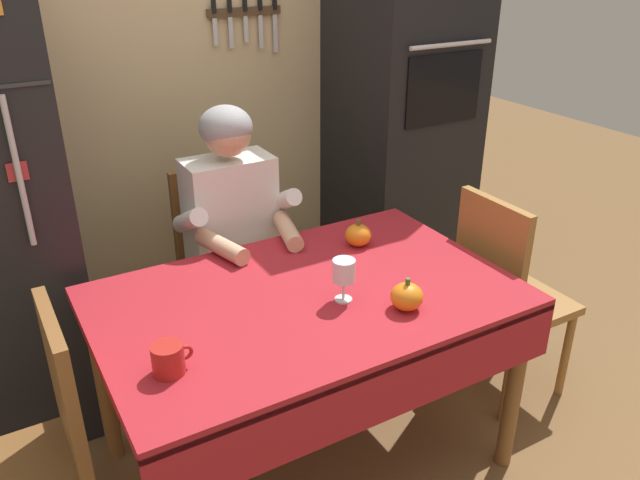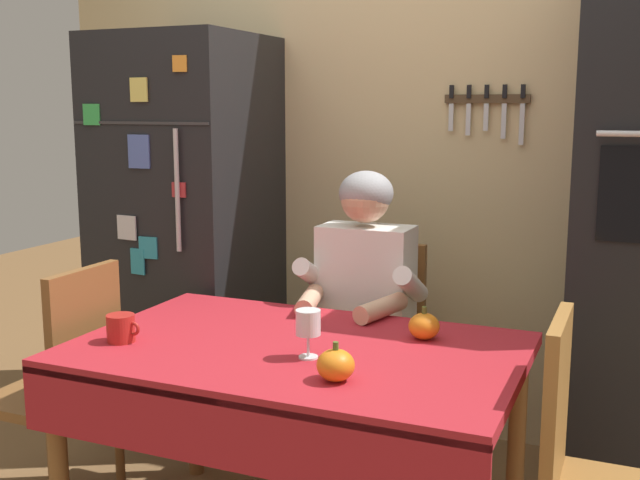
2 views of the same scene
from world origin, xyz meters
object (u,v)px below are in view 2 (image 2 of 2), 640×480
at_px(refrigerator, 188,235).
at_px(pumpkin_medium, 336,365).
at_px(chair_right_side, 591,471).
at_px(dining_table, 294,373).
at_px(coffee_mug, 121,328).
at_px(chair_left_side, 65,380).
at_px(chair_behind_person, 376,346).
at_px(seated_person, 360,303).
at_px(wine_glass, 308,324).
at_px(pumpkin_large, 424,326).

height_order(refrigerator, pumpkin_medium, refrigerator).
bearing_deg(chair_right_side, dining_table, 178.60).
bearing_deg(chair_right_side, coffee_mug, -174.38).
height_order(chair_left_side, chair_right_side, same).
relative_size(chair_behind_person, seated_person, 0.75).
height_order(refrigerator, chair_behind_person, refrigerator).
bearing_deg(chair_behind_person, refrigerator, 174.58).
bearing_deg(pumpkin_medium, chair_behind_person, 102.69).
bearing_deg(dining_table, coffee_mug, -163.03).
distance_m(refrigerator, seated_person, 1.01).
xyz_separation_m(refrigerator, pumpkin_medium, (1.18, -1.11, -0.12)).
xyz_separation_m(seated_person, pumpkin_medium, (0.23, -0.83, 0.05)).
height_order(chair_left_side, pumpkin_medium, chair_left_side).
xyz_separation_m(dining_table, seated_person, (0.00, 0.60, 0.08)).
bearing_deg(dining_table, refrigerator, 137.09).
bearing_deg(refrigerator, chair_left_side, -86.90).
bearing_deg(chair_left_side, seated_person, 34.92).
height_order(wine_glass, pumpkin_large, wine_glass).
height_order(refrigerator, chair_left_side, refrigerator).
bearing_deg(pumpkin_large, wine_glass, -129.94).
xyz_separation_m(refrigerator, seated_person, (0.95, -0.28, -0.16)).
xyz_separation_m(pumpkin_large, pumpkin_medium, (-0.12, -0.47, 0.00)).
bearing_deg(chair_right_side, chair_left_side, -179.84).
xyz_separation_m(chair_behind_person, pumpkin_medium, (0.23, -1.02, 0.27)).
height_order(dining_table, chair_right_side, chair_right_side).
height_order(chair_behind_person, chair_right_side, same).
bearing_deg(refrigerator, chair_right_side, -26.06).
distance_m(seated_person, coffee_mug, 0.94).
height_order(refrigerator, dining_table, refrigerator).
distance_m(wine_glass, pumpkin_large, 0.42).
relative_size(coffee_mug, pumpkin_medium, 1.06).
xyz_separation_m(chair_left_side, chair_right_side, (1.80, 0.00, 0.00)).
height_order(dining_table, pumpkin_large, pumpkin_large).
relative_size(pumpkin_large, pumpkin_medium, 0.97).
distance_m(chair_behind_person, seated_person, 0.29).
height_order(coffee_mug, wine_glass, wine_glass).
bearing_deg(pumpkin_medium, coffee_mug, 175.50).
xyz_separation_m(seated_person, wine_glass, (0.08, -0.68, 0.11)).
distance_m(chair_behind_person, pumpkin_medium, 1.08).
distance_m(chair_right_side, wine_glass, 0.88).
bearing_deg(pumpkin_medium, pumpkin_large, 75.55).
distance_m(seated_person, chair_left_side, 1.12).
xyz_separation_m(refrigerator, chair_behind_person, (0.95, -0.09, -0.39)).
height_order(seated_person, chair_right_side, seated_person).
bearing_deg(pumpkin_large, coffee_mug, -155.25).
xyz_separation_m(dining_table, pumpkin_medium, (0.23, -0.22, 0.13)).
height_order(chair_behind_person, chair_left_side, same).
bearing_deg(pumpkin_medium, refrigerator, 136.87).
relative_size(chair_behind_person, chair_left_side, 1.00).
bearing_deg(pumpkin_large, dining_table, -145.11).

